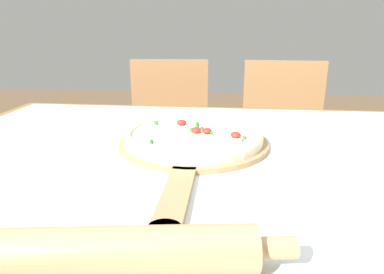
{
  "coord_description": "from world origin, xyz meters",
  "views": [
    {
      "loc": [
        0.04,
        -0.7,
        1.03
      ],
      "look_at": [
        -0.04,
        0.03,
        0.8
      ],
      "focal_mm": 32.0,
      "sensor_mm": 36.0,
      "label": 1
    }
  ],
  "objects_px": {
    "pizza_peel": "(192,146)",
    "rolling_pin": "(96,252)",
    "pizza": "(193,135)",
    "chair_right": "(281,142)",
    "chair_left": "(169,138)"
  },
  "relations": [
    {
      "from": "pizza_peel",
      "to": "rolling_pin",
      "type": "height_order",
      "value": "rolling_pin"
    },
    {
      "from": "pizza_peel",
      "to": "pizza",
      "type": "relative_size",
      "value": 1.77
    },
    {
      "from": "pizza_peel",
      "to": "chair_right",
      "type": "distance_m",
      "value": 0.96
    },
    {
      "from": "pizza",
      "to": "rolling_pin",
      "type": "relative_size",
      "value": 0.72
    },
    {
      "from": "rolling_pin",
      "to": "chair_right",
      "type": "xyz_separation_m",
      "value": [
        0.4,
        1.28,
        -0.28
      ]
    },
    {
      "from": "pizza",
      "to": "chair_right",
      "type": "xyz_separation_m",
      "value": [
        0.34,
        0.83,
        -0.28
      ]
    },
    {
      "from": "pizza_peel",
      "to": "chair_right",
      "type": "bearing_deg",
      "value": 68.43
    },
    {
      "from": "pizza_peel",
      "to": "chair_right",
      "type": "xyz_separation_m",
      "value": [
        0.34,
        0.85,
        -0.26
      ]
    },
    {
      "from": "chair_left",
      "to": "chair_right",
      "type": "height_order",
      "value": "same"
    },
    {
      "from": "rolling_pin",
      "to": "chair_left",
      "type": "height_order",
      "value": "chair_left"
    },
    {
      "from": "pizza_peel",
      "to": "pizza",
      "type": "xyz_separation_m",
      "value": [
        0.0,
        0.03,
        0.02
      ]
    },
    {
      "from": "pizza",
      "to": "rolling_pin",
      "type": "bearing_deg",
      "value": -97.8
    },
    {
      "from": "pizza",
      "to": "chair_right",
      "type": "relative_size",
      "value": 0.37
    },
    {
      "from": "chair_right",
      "to": "chair_left",
      "type": "bearing_deg",
      "value": -177.37
    },
    {
      "from": "pizza",
      "to": "pizza_peel",
      "type": "bearing_deg",
      "value": -90.33
    }
  ]
}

